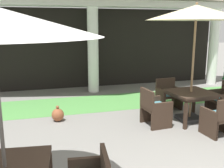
# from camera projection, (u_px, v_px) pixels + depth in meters

# --- Properties ---
(background_pavilion) EXTENTS (11.08, 2.41, 4.12)m
(background_pavilion) POSITION_uv_depth(u_px,v_px,m) (91.00, 0.00, 9.22)
(background_pavilion) COLOR white
(background_pavilion) RESTS_ON ground
(lawn_strip) EXTENTS (12.88, 1.82, 0.01)m
(lawn_strip) POSITION_uv_depth(u_px,v_px,m) (103.00, 102.00, 8.38)
(lawn_strip) COLOR #519347
(lawn_strip) RESTS_ON ground
(patio_table_mid_left) EXTENTS (1.10, 1.10, 0.75)m
(patio_table_mid_left) POSITION_uv_depth(u_px,v_px,m) (191.00, 95.00, 6.70)
(patio_table_mid_left) COLOR #38281E
(patio_table_mid_left) RESTS_ON ground
(patio_umbrella_mid_left) EXTENTS (2.39, 2.39, 2.90)m
(patio_umbrella_mid_left) POSITION_uv_depth(u_px,v_px,m) (196.00, 14.00, 6.28)
(patio_umbrella_mid_left) COLOR #2D2D2D
(patio_umbrella_mid_left) RESTS_ON ground
(patio_chair_mid_left_north) EXTENTS (0.67, 0.54, 0.87)m
(patio_chair_mid_left_north) POSITION_uv_depth(u_px,v_px,m) (168.00, 95.00, 7.69)
(patio_chair_mid_left_north) COLOR #38281E
(patio_chair_mid_left_north) RESTS_ON ground
(patio_chair_mid_left_east) EXTENTS (0.63, 0.65, 0.89)m
(patio_chair_mid_left_east) POSITION_uv_depth(u_px,v_px,m) (223.00, 100.00, 7.10)
(patio_chair_mid_left_east) COLOR #38281E
(patio_chair_mid_left_east) RESTS_ON ground
(patio_chair_mid_left_south) EXTENTS (0.60, 0.60, 0.88)m
(patio_chair_mid_left_south) POSITION_uv_depth(u_px,v_px,m) (219.00, 118.00, 5.82)
(patio_chair_mid_left_south) COLOR #38281E
(patio_chair_mid_left_south) RESTS_ON ground
(patio_chair_mid_left_west) EXTENTS (0.60, 0.68, 0.91)m
(patio_chair_mid_left_west) POSITION_uv_depth(u_px,v_px,m) (154.00, 108.00, 6.40)
(patio_chair_mid_left_west) COLOR #38281E
(patio_chair_mid_left_west) RESTS_ON ground
(terracotta_urn) EXTENTS (0.31, 0.31, 0.41)m
(terracotta_urn) POSITION_uv_depth(u_px,v_px,m) (58.00, 115.00, 6.74)
(terracotta_urn) COLOR brown
(terracotta_urn) RESTS_ON ground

